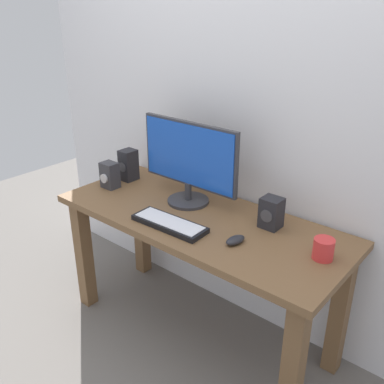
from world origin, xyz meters
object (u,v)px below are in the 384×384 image
speaker_left (128,165)px  keyboard_primary (169,223)px  desk (199,240)px  coffee_mug (323,249)px  speaker_right (271,213)px  mouse (235,240)px  monitor (189,160)px  audio_controller (110,175)px

speaker_left → keyboard_primary: bearing=-25.2°
desk → speaker_left: speaker_left is taller
desk → coffee_mug: coffee_mug is taller
keyboard_primary → speaker_right: size_ratio=2.58×
mouse → desk: bearing=171.3°
monitor → audio_controller: 0.52m
mouse → coffee_mug: 0.37m
mouse → speaker_right: bearing=90.5°
mouse → keyboard_primary: bearing=-157.9°
keyboard_primary → coffee_mug: size_ratio=4.25×
audio_controller → mouse: bearing=-3.4°
keyboard_primary → speaker_right: speaker_right is taller
monitor → speaker_left: monitor is taller
speaker_right → audio_controller: (-0.95, -0.18, -0.00)m
monitor → mouse: 0.53m
desk → mouse: bearing=-19.0°
speaker_left → speaker_right: bearing=1.7°
desk → mouse: size_ratio=14.74×
monitor → mouse: monitor is taller
mouse → speaker_right: size_ratio=0.69×
mouse → coffee_mug: size_ratio=1.13×
coffee_mug → monitor: bearing=175.2°
desk → monitor: monitor is taller
keyboard_primary → speaker_left: bearing=154.8°
keyboard_primary → audio_controller: (-0.58, 0.12, 0.06)m
monitor → keyboard_primary: monitor is taller
desk → speaker_left: 0.68m
keyboard_primary → coffee_mug: bearing=16.7°
speaker_right → keyboard_primary: bearing=-140.9°
desk → coffee_mug: 0.66m
mouse → speaker_right: (0.04, 0.23, 0.06)m
speaker_left → coffee_mug: bearing=-3.2°
monitor → speaker_right: (0.48, 0.03, -0.16)m
desk → monitor: bearing=146.1°
desk → keyboard_primary: (-0.04, -0.17, 0.15)m
coffee_mug → audio_controller: bearing=-176.4°
desk → monitor: (-0.15, 0.10, 0.37)m
monitor → speaker_left: (-0.48, 0.01, -0.14)m
desk → keyboard_primary: bearing=-104.3°
monitor → mouse: bearing=-24.5°
mouse → speaker_left: bearing=177.6°
desk → audio_controller: audio_controller is taller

